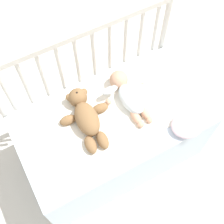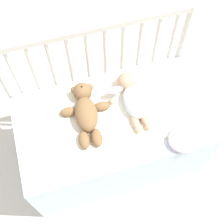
{
  "view_description": "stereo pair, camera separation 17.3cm",
  "coord_description": "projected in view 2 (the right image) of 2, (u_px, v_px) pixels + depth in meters",
  "views": [
    {
      "loc": [
        -0.39,
        -0.71,
        2.12
      ],
      "look_at": [
        0.0,
        0.01,
        0.59
      ],
      "focal_mm": 50.0,
      "sensor_mm": 36.0,
      "label": 1
    },
    {
      "loc": [
        -0.23,
        -0.78,
        2.12
      ],
      "look_at": [
        0.0,
        0.01,
        0.59
      ],
      "focal_mm": 50.0,
      "sensor_mm": 36.0,
      "label": 2
    }
  ],
  "objects": [
    {
      "name": "small_pillow",
      "position": [
        185.0,
        139.0,
        1.69
      ],
      "size": [
        0.19,
        0.16,
        0.06
      ],
      "color": "silver",
      "rests_on": "crib_mattress"
    },
    {
      "name": "teddy_bear",
      "position": [
        86.0,
        111.0,
        1.75
      ],
      "size": [
        0.3,
        0.4,
        0.11
      ],
      "color": "olive",
      "rests_on": "crib_mattress"
    },
    {
      "name": "blanket",
      "position": [
        110.0,
        113.0,
        1.8
      ],
      "size": [
        0.76,
        0.48,
        0.01
      ],
      "color": "white",
      "rests_on": "crib_mattress"
    },
    {
      "name": "baby",
      "position": [
        132.0,
        98.0,
        1.79
      ],
      "size": [
        0.27,
        0.38,
        0.11
      ],
      "color": "white",
      "rests_on": "crib_mattress"
    },
    {
      "name": "crib_mattress",
      "position": [
        113.0,
        138.0,
        2.01
      ],
      "size": [
        1.11,
        0.61,
        0.53
      ],
      "color": "silver",
      "rests_on": "ground_plane"
    },
    {
      "name": "ground_plane",
      "position": [
        112.0,
        153.0,
        2.25
      ],
      "size": [
        12.0,
        12.0,
        0.0
      ],
      "primitive_type": "plane",
      "color": "silver"
    },
    {
      "name": "crib_rail",
      "position": [
        97.0,
        62.0,
        1.82
      ],
      "size": [
        1.11,
        0.04,
        0.94
      ],
      "color": "beige",
      "rests_on": "ground_plane"
    }
  ]
}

